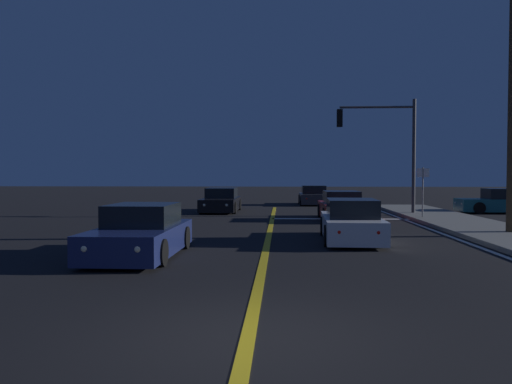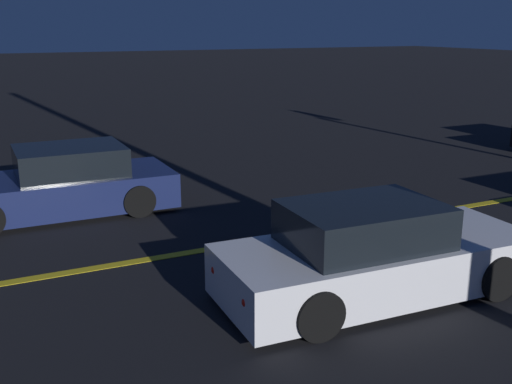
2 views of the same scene
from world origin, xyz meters
name	(u,v)px [view 2 (image 2 of 2)]	position (x,y,z in m)	size (l,w,h in m)	color
lane_line_center	(275,238)	(0.00, 9.53, 0.01)	(0.20, 32.40, 0.01)	gold
car_mid_block_navy	(62,185)	(-3.20, 6.41, 0.58)	(1.99, 4.50, 1.34)	navy
car_lead_oncoming_white	(375,255)	(2.64, 9.69, 0.58)	(1.95, 4.57, 1.34)	silver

